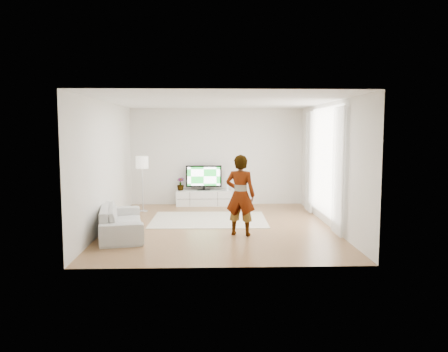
{
  "coord_description": "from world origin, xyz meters",
  "views": [
    {
      "loc": [
        -0.21,
        -9.74,
        2.17
      ],
      "look_at": [
        0.13,
        0.4,
        1.11
      ],
      "focal_mm": 35.0,
      "sensor_mm": 36.0,
      "label": 1
    }
  ],
  "objects_px": {
    "rug": "(209,220)",
    "player": "(240,195)",
    "media_console": "(204,198)",
    "television": "(204,177)",
    "floor_lamp": "(142,165)",
    "sofa": "(121,220)"
  },
  "relations": [
    {
      "from": "media_console",
      "to": "floor_lamp",
      "type": "relative_size",
      "value": 1.07
    },
    {
      "from": "television",
      "to": "floor_lamp",
      "type": "xyz_separation_m",
      "value": [
        -1.63,
        -0.89,
        0.42
      ]
    },
    {
      "from": "television",
      "to": "media_console",
      "type": "bearing_deg",
      "value": -90.0
    },
    {
      "from": "media_console",
      "to": "sofa",
      "type": "xyz_separation_m",
      "value": [
        -1.66,
        -3.53,
        0.09
      ]
    },
    {
      "from": "rug",
      "to": "player",
      "type": "xyz_separation_m",
      "value": [
        0.65,
        -1.61,
        0.84
      ]
    },
    {
      "from": "sofa",
      "to": "floor_lamp",
      "type": "height_order",
      "value": "floor_lamp"
    },
    {
      "from": "rug",
      "to": "floor_lamp",
      "type": "height_order",
      "value": "floor_lamp"
    },
    {
      "from": "rug",
      "to": "media_console",
      "type": "bearing_deg",
      "value": 94.19
    },
    {
      "from": "television",
      "to": "rug",
      "type": "xyz_separation_m",
      "value": [
        0.15,
        -2.08,
        -0.83
      ]
    },
    {
      "from": "player",
      "to": "floor_lamp",
      "type": "xyz_separation_m",
      "value": [
        -2.43,
        2.81,
        0.41
      ]
    },
    {
      "from": "player",
      "to": "television",
      "type": "bearing_deg",
      "value": -61.12
    },
    {
      "from": "television",
      "to": "floor_lamp",
      "type": "relative_size",
      "value": 0.69
    },
    {
      "from": "media_console",
      "to": "sofa",
      "type": "distance_m",
      "value": 3.91
    },
    {
      "from": "media_console",
      "to": "rug",
      "type": "xyz_separation_m",
      "value": [
        0.15,
        -2.05,
        -0.22
      ]
    },
    {
      "from": "rug",
      "to": "sofa",
      "type": "xyz_separation_m",
      "value": [
        -1.82,
        -1.48,
        0.3
      ]
    },
    {
      "from": "rug",
      "to": "sofa",
      "type": "bearing_deg",
      "value": -140.78
    },
    {
      "from": "television",
      "to": "floor_lamp",
      "type": "distance_m",
      "value": 1.9
    },
    {
      "from": "media_console",
      "to": "floor_lamp",
      "type": "distance_m",
      "value": 2.11
    },
    {
      "from": "player",
      "to": "sofa",
      "type": "bearing_deg",
      "value": 13.6
    },
    {
      "from": "rug",
      "to": "floor_lamp",
      "type": "xyz_separation_m",
      "value": [
        -1.78,
        1.2,
        1.25
      ]
    },
    {
      "from": "player",
      "to": "floor_lamp",
      "type": "relative_size",
      "value": 1.12
    },
    {
      "from": "television",
      "to": "rug",
      "type": "bearing_deg",
      "value": -85.87
    }
  ]
}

